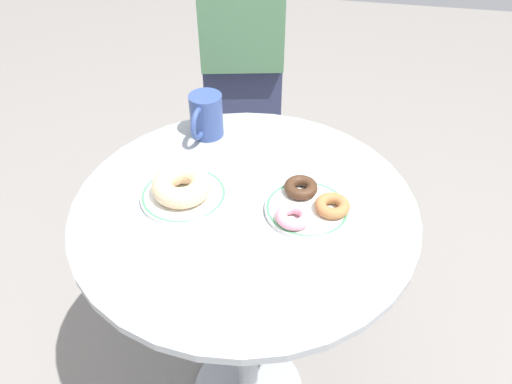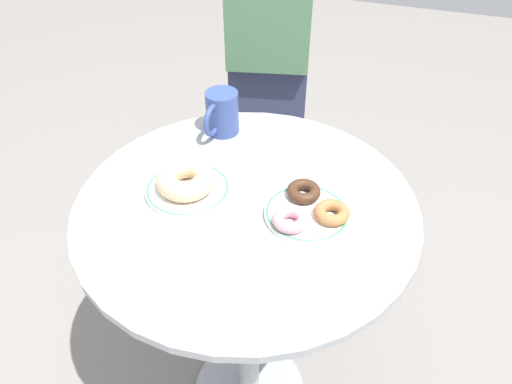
% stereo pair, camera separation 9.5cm
% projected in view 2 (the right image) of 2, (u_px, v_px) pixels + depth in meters
% --- Properties ---
extents(cafe_table, '(0.70, 0.70, 0.77)m').
position_uv_depth(cafe_table, '(247.00, 273.00, 1.14)').
color(cafe_table, '#999EA3').
rests_on(cafe_table, ground).
extents(plate_left, '(0.18, 0.18, 0.01)m').
position_uv_depth(plate_left, '(188.00, 189.00, 1.02)').
color(plate_left, white).
rests_on(plate_left, cafe_table).
extents(plate_right, '(0.17, 0.17, 0.01)m').
position_uv_depth(plate_right, '(307.00, 214.00, 0.96)').
color(plate_right, white).
rests_on(plate_right, cafe_table).
extents(donut_glazed, '(0.16, 0.16, 0.04)m').
position_uv_depth(donut_glazed, '(186.00, 180.00, 1.00)').
color(donut_glazed, '#E0B789').
rests_on(donut_glazed, plate_left).
extents(donut_cinnamon, '(0.09, 0.09, 0.02)m').
position_uv_depth(donut_cinnamon, '(332.00, 213.00, 0.94)').
color(donut_cinnamon, '#A36B3D').
rests_on(donut_cinnamon, plate_right).
extents(donut_chocolate, '(0.09, 0.09, 0.02)m').
position_uv_depth(donut_chocolate, '(304.00, 191.00, 0.99)').
color(donut_chocolate, '#422819').
rests_on(donut_chocolate, plate_right).
extents(donut_pink_frosted, '(0.09, 0.09, 0.02)m').
position_uv_depth(donut_pink_frosted, '(290.00, 220.00, 0.92)').
color(donut_pink_frosted, pink).
rests_on(donut_pink_frosted, plate_right).
extents(paper_napkin, '(0.14, 0.12, 0.01)m').
position_uv_depth(paper_napkin, '(205.00, 248.00, 0.90)').
color(paper_napkin, white).
rests_on(paper_napkin, cafe_table).
extents(coffee_mug, '(0.08, 0.12, 0.10)m').
position_uv_depth(coffee_mug, '(221.00, 113.00, 1.16)').
color(coffee_mug, '#334784').
rests_on(coffee_mug, cafe_table).
extents(person_figure, '(0.30, 0.43, 1.58)m').
position_uv_depth(person_figure, '(272.00, 59.00, 1.49)').
color(person_figure, '#2D3351').
rests_on(person_figure, ground).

